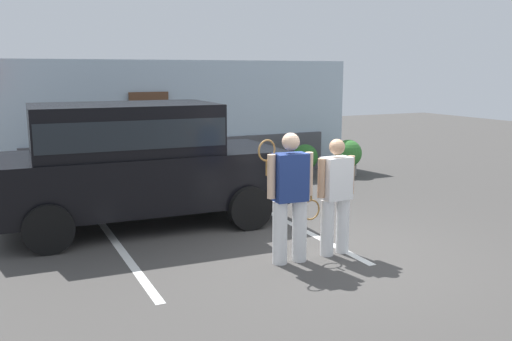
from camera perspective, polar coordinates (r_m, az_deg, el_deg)
ground_plane at (r=8.03m, az=6.75°, el=-8.54°), size 40.00×40.00×0.00m
parking_stripe_0 at (r=8.46m, az=-13.88°, el=-7.76°), size 0.12×4.40×0.01m
parking_stripe_1 at (r=9.44m, az=3.81°, el=-5.58°), size 0.12×4.40×0.01m
house_frontage at (r=13.24m, az=-7.47°, el=4.76°), size 8.78×0.40×2.81m
parked_suv at (r=9.36m, az=-12.41°, el=1.23°), size 4.67×2.30×2.05m
tennis_player_man at (r=7.41m, az=3.51°, el=-2.62°), size 0.79×0.30×1.78m
tennis_player_woman at (r=7.83m, az=8.19°, el=-2.56°), size 0.88×0.28×1.65m
potted_plant_by_porch at (r=13.48m, az=5.09°, el=1.18°), size 0.62×0.62×0.81m
potted_plant_secondary at (r=13.87m, az=9.48°, el=1.52°), size 0.68×0.68×0.89m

